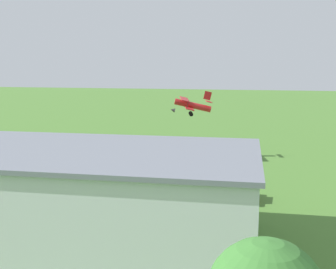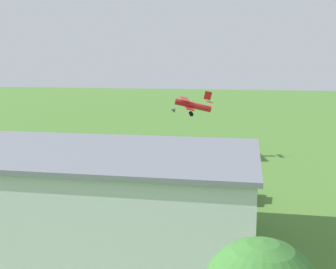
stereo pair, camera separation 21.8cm
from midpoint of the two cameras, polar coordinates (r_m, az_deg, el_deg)
name	(u,v)px [view 1 (the left image)]	position (r m, az deg, el deg)	size (l,w,h in m)	color
ground_plane	(201,152)	(72.73, 4.32, -2.32)	(400.00, 400.00, 0.00)	#47752D
hangar	(71,194)	(36.49, -13.01, -7.81)	(31.29, 16.85, 7.75)	silver
biplane	(191,105)	(67.87, 2.98, 3.99)	(6.82, 8.56, 3.97)	#B21E1E
car_red	(244,192)	(47.22, 10.03, -7.60)	(2.17, 4.48, 1.75)	red
car_orange	(39,176)	(55.96, -16.95, -5.32)	(2.55, 4.16, 1.55)	orange
person_at_fence_line	(190,174)	(53.99, 2.86, -5.37)	(0.52, 0.52, 1.76)	navy
person_watching_takeoff	(151,174)	(54.79, -2.41, -5.26)	(0.42, 0.42, 1.58)	#B23333
person_walking_on_apron	(89,173)	(56.29, -10.60, -5.04)	(0.51, 0.51, 1.54)	orange
person_crossing_taxiway	(8,177)	(56.68, -20.77, -5.37)	(0.49, 0.49, 1.57)	#33723F
person_near_hangar_door	(225,185)	(49.83, 7.55, -6.73)	(0.38, 0.38, 1.67)	#72338C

